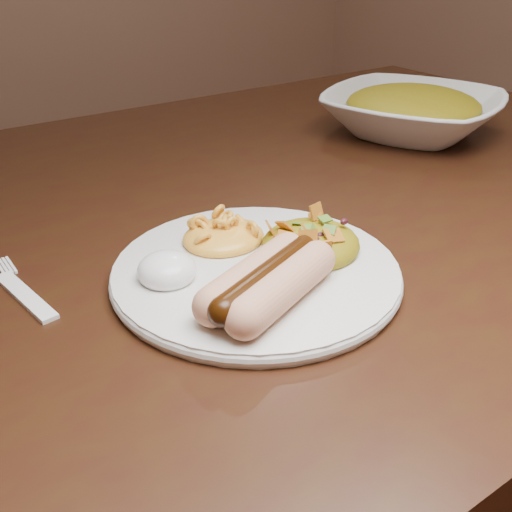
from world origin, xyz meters
TOP-DOWN VIEW (x-y plane):
  - table at (0.00, 0.00)m, footprint 1.60×0.90m
  - plate at (-0.03, -0.17)m, footprint 0.29×0.29m
  - hotdog at (-0.06, -0.22)m, footprint 0.12×0.10m
  - mac_and_cheese at (-0.03, -0.11)m, footprint 0.09×0.08m
  - sour_cream at (-0.11, -0.15)m, footprint 0.06×0.06m
  - taco_salad at (0.03, -0.18)m, footprint 0.10×0.09m
  - fork at (-0.22, -0.08)m, footprint 0.04×0.14m
  - serving_bowl at (0.42, 0.05)m, footprint 0.35×0.35m
  - bowl_filling at (0.42, 0.05)m, footprint 0.24×0.24m

SIDE VIEW (x-z plane):
  - table at x=0.00m, z-range 0.28..1.03m
  - fork at x=-0.22m, z-range 0.75..0.75m
  - plate at x=-0.03m, z-range 0.75..0.76m
  - mac_and_cheese at x=-0.03m, z-range 0.76..0.80m
  - sour_cream at x=-0.11m, z-range 0.76..0.80m
  - taco_salad at x=0.03m, z-range 0.76..0.80m
  - hotdog at x=-0.06m, z-range 0.76..0.80m
  - serving_bowl at x=0.42m, z-range 0.75..0.81m
  - bowl_filling at x=0.42m, z-range 0.77..0.83m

